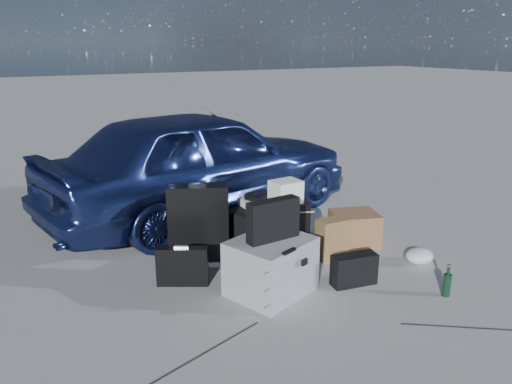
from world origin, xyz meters
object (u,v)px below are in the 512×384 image
cardboard_box (354,228)px  green_bottle (447,281)px  suitcase_left (198,223)px  duffel_bag (263,224)px  car (202,162)px  pelican_case (271,266)px  suitcase_right (284,232)px  briefcase (182,266)px

cardboard_box → green_bottle: bearing=-92.3°
suitcase_left → green_bottle: (1.46, -1.62, -0.23)m
suitcase_left → duffel_bag: size_ratio=0.89×
cardboard_box → car: bearing=121.6°
pelican_case → cardboard_box: bearing=1.0°
suitcase_left → suitcase_right: 0.79m
car → cardboard_box: bearing=-160.1°
car → suitcase_right: size_ratio=6.68×
car → cardboard_box: (0.97, -1.58, -0.47)m
suitcase_left → green_bottle: suitcase_left is taller
briefcase → cardboard_box: size_ratio=0.98×
duffel_bag → cardboard_box: 0.92m
briefcase → green_bottle: bearing=-5.3°
car → cardboard_box: car is taller
suitcase_right → car: bearing=118.2°
car → suitcase_left: size_ratio=5.18×
suitcase_left → cardboard_box: 1.57m
suitcase_right → green_bottle: size_ratio=2.17×
cardboard_box → pelican_case: bearing=-159.1°
pelican_case → suitcase_left: 0.93m
pelican_case → green_bottle: (1.20, -0.73, -0.10)m
briefcase → suitcase_left: (0.32, 0.42, 0.19)m
briefcase → suitcase_left: bearing=80.9°
suitcase_right → cardboard_box: 0.83m
pelican_case → duffel_bag: bearing=44.1°
car → pelican_case: (-0.28, -2.06, -0.41)m
car → briefcase: 1.87m
suitcase_left → cardboard_box: (1.51, -0.41, -0.19)m
pelican_case → duffel_bag: size_ratio=0.78×
cardboard_box → green_bottle: 1.21m
car → suitcase_right: (0.15, -1.57, -0.35)m
duffel_bag → green_bottle: duffel_bag is taller
briefcase → duffel_bag: bearing=53.6°
car → cardboard_box: size_ratio=8.49×
briefcase → cardboard_box: (1.83, 0.01, -0.00)m
cardboard_box → briefcase: bearing=-179.6°
car → suitcase_right: bearing=173.7°
pelican_case → car: bearing=62.4°
duffel_bag → cardboard_box: (0.79, -0.47, -0.04)m
car → suitcase_right: car is taller
briefcase → duffel_bag: 1.15m
briefcase → green_bottle: (1.78, -1.20, -0.04)m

